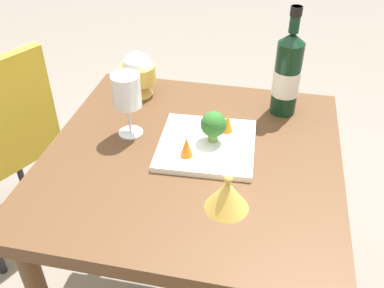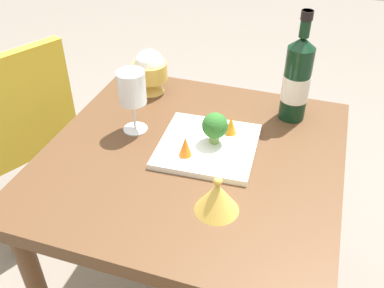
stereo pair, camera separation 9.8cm
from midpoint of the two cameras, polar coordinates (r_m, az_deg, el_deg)
dining_table at (r=1.19m, az=2.36°, el=-5.45°), size 0.76×0.76×0.75m
chair_by_wall at (r=1.73m, az=-20.82°, el=2.04°), size 0.53×0.53×0.85m
wine_bottle at (r=1.25m, az=15.98°, el=8.24°), size 0.08×0.08×0.32m
wine_glass at (r=1.14m, az=-5.59°, el=7.20°), size 0.08×0.08×0.18m
rice_bowl at (r=1.36m, az=-3.57°, el=9.67°), size 0.11×0.11×0.14m
rice_bowl_lid at (r=0.94m, az=6.35°, el=-7.14°), size 0.10×0.10×0.09m
serving_plate at (r=1.13m, az=4.57°, el=-0.33°), size 0.26×0.26×0.02m
broccoli_floret at (r=1.11m, az=5.58°, el=2.28°), size 0.07×0.07×0.09m
carrot_garnish_left at (r=1.07m, az=1.71°, el=-0.40°), size 0.03×0.03×0.05m
carrot_garnish_right at (r=1.16m, az=7.60°, el=2.44°), size 0.03×0.03×0.05m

